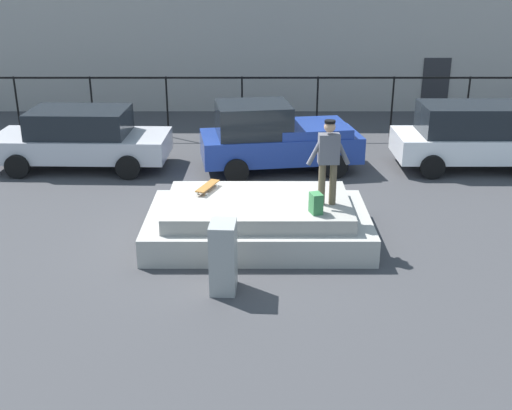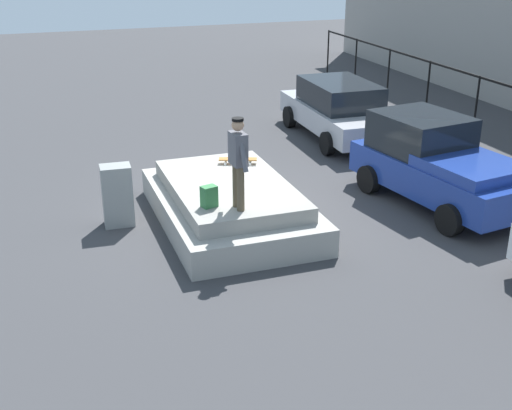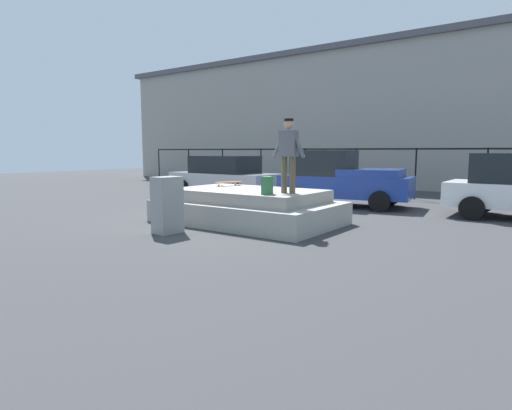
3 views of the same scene
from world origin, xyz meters
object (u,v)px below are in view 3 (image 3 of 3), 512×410
(skateboarder, at_px, (289,151))
(car_blue_pickup_mid, at_px, (341,179))
(skateboard, at_px, (229,182))
(car_silver_sedan_near, at_px, (225,175))
(backpack, at_px, (267,185))
(utility_box, at_px, (167,205))

(skateboarder, xyz_separation_m, car_blue_pickup_mid, (-0.89, 4.82, -0.92))
(skateboarder, relative_size, skateboard, 2.01)
(skateboard, xyz_separation_m, car_silver_sedan_near, (-3.77, 4.28, -0.12))
(car_silver_sedan_near, relative_size, car_blue_pickup_mid, 1.07)
(skateboarder, height_order, backpack, skateboarder)
(skateboarder, xyz_separation_m, car_silver_sedan_near, (-6.20, 5.05, -1.00))
(utility_box, bearing_deg, backpack, 43.55)
(backpack, bearing_deg, car_silver_sedan_near, 31.03)
(car_blue_pickup_mid, relative_size, utility_box, 3.51)
(car_blue_pickup_mid, bearing_deg, skateboarder, -79.54)
(skateboard, xyz_separation_m, backpack, (2.17, -1.25, 0.10))
(skateboarder, height_order, car_silver_sedan_near, skateboarder)
(skateboard, height_order, car_blue_pickup_mid, car_blue_pickup_mid)
(skateboarder, distance_m, utility_box, 3.02)
(backpack, relative_size, car_silver_sedan_near, 0.08)
(skateboard, height_order, backpack, backpack)
(car_blue_pickup_mid, bearing_deg, skateboard, -110.73)
(skateboarder, bearing_deg, utility_box, -135.52)
(skateboard, height_order, car_silver_sedan_near, car_silver_sedan_near)
(utility_box, bearing_deg, skateboard, 102.79)
(car_silver_sedan_near, bearing_deg, car_blue_pickup_mid, -2.48)
(skateboarder, bearing_deg, car_silver_sedan_near, 140.81)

